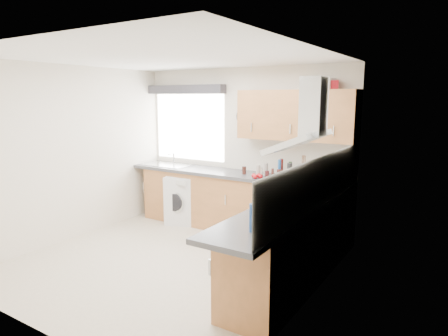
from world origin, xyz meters
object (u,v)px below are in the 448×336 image
Objects in this scene: oven at (293,246)px; extractor_hood at (306,124)px; upper_cabinets at (296,115)px; washing_machine at (185,199)px.

extractor_hood is at bearing -0.00° from oven.
upper_cabinets reaches higher than oven.
upper_cabinets is at bearing 112.54° from oven.
upper_cabinets is at bearing 116.13° from extractor_hood.
extractor_hood is (0.10, -0.00, 1.34)m from oven.
oven is at bearing -44.58° from washing_machine.
upper_cabinets is at bearing -12.68° from washing_machine.
extractor_hood reaches higher than washing_machine.
washing_machine is (-2.47, 1.10, -1.38)m from extractor_hood.
oven reaches higher than washing_machine.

